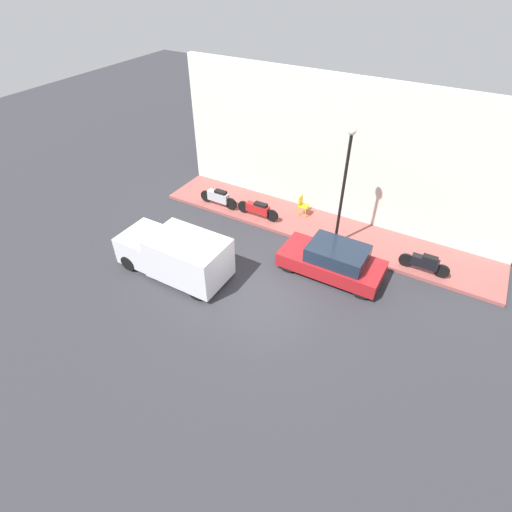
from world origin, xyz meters
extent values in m
plane|color=#2D2D33|center=(0.00, 0.00, 0.00)|extent=(60.00, 60.00, 0.00)
cube|color=#934C47|center=(5.13, 0.00, 0.07)|extent=(2.54, 15.24, 0.15)
cube|color=silver|center=(6.55, 0.00, 3.12)|extent=(0.30, 15.24, 6.24)
cube|color=maroon|center=(2.55, -1.52, 0.47)|extent=(1.72, 3.94, 0.57)
cube|color=#192333|center=(2.55, -1.72, 1.04)|extent=(1.52, 2.16, 0.57)
cylinder|color=black|center=(1.80, -0.04, 0.34)|extent=(0.20, 0.67, 0.67)
cylinder|color=black|center=(3.29, -0.04, 0.34)|extent=(0.20, 0.67, 0.67)
cylinder|color=black|center=(1.80, -3.00, 0.34)|extent=(0.20, 0.67, 0.67)
cylinder|color=black|center=(3.29, -3.00, 0.34)|extent=(0.20, 0.67, 0.67)
cube|color=silver|center=(-0.39, 3.00, 0.97)|extent=(1.88, 2.86, 1.59)
cube|color=silver|center=(-0.39, 5.21, 0.74)|extent=(1.79, 1.54, 1.11)
cube|color=#192333|center=(-0.39, 5.44, 1.05)|extent=(1.60, 0.85, 0.44)
cylinder|color=black|center=(-1.20, 5.40, 0.33)|extent=(0.22, 0.66, 0.66)
cylinder|color=black|center=(0.42, 5.40, 0.33)|extent=(0.22, 0.66, 0.66)
cylinder|color=black|center=(-1.20, 2.15, 0.33)|extent=(0.22, 0.66, 0.66)
cylinder|color=black|center=(0.42, 2.15, 0.33)|extent=(0.22, 0.66, 0.66)
cube|color=black|center=(4.25, -4.65, 0.59)|extent=(0.30, 1.01, 0.41)
cube|color=black|center=(4.25, -4.79, 0.86)|extent=(0.27, 0.55, 0.12)
cylinder|color=black|center=(4.25, -3.98, 0.43)|extent=(0.10, 0.56, 0.56)
cylinder|color=black|center=(4.25, -5.32, 0.43)|extent=(0.10, 0.56, 0.56)
cube|color=#B21E1E|center=(4.42, 2.80, 0.59)|extent=(0.30, 1.12, 0.39)
cube|color=black|center=(4.42, 2.65, 0.84)|extent=(0.27, 0.61, 0.12)
cylinder|color=black|center=(4.42, 3.56, 0.44)|extent=(0.10, 0.59, 0.59)
cylinder|color=black|center=(4.42, 2.05, 0.44)|extent=(0.10, 0.59, 0.59)
cube|color=#B7B7BF|center=(4.34, 4.92, 0.63)|extent=(0.30, 1.08, 0.46)
cube|color=black|center=(4.34, 4.78, 0.92)|extent=(0.27, 0.59, 0.12)
cylinder|color=black|center=(4.34, 5.64, 0.44)|extent=(0.10, 0.59, 0.59)
cylinder|color=black|center=(4.34, 4.21, 0.44)|extent=(0.10, 0.59, 0.59)
cylinder|color=black|center=(4.29, -1.05, 2.54)|extent=(0.12, 0.12, 4.78)
sphere|color=silver|center=(4.29, -1.05, 5.02)|extent=(0.31, 0.31, 0.31)
cube|color=yellow|center=(5.62, 1.04, 0.63)|extent=(0.40, 0.40, 0.04)
cube|color=yellow|center=(5.62, 1.22, 0.87)|extent=(0.40, 0.04, 0.44)
cylinder|color=yellow|center=(5.44, 0.87, 0.38)|extent=(0.04, 0.04, 0.46)
cylinder|color=yellow|center=(5.79, 0.87, 0.38)|extent=(0.04, 0.04, 0.46)
cylinder|color=yellow|center=(5.44, 1.21, 0.38)|extent=(0.04, 0.04, 0.46)
cylinder|color=yellow|center=(5.79, 1.21, 0.38)|extent=(0.04, 0.04, 0.46)
camera|label=1|loc=(-9.13, -4.91, 10.31)|focal=28.00mm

